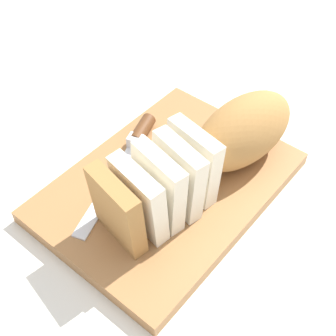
{
  "coord_description": "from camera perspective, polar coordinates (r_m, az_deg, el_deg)",
  "views": [
    {
      "loc": [
        0.34,
        0.31,
        0.55
      ],
      "look_at": [
        0.0,
        0.0,
        0.05
      ],
      "focal_mm": 49.79,
      "sensor_mm": 36.0,
      "label": 1
    }
  ],
  "objects": [
    {
      "name": "ground_plane",
      "position": [
        0.71,
        0.0,
        -2.86
      ],
      "size": [
        3.0,
        3.0,
        0.0
      ],
      "primitive_type": "plane",
      "color": "silver"
    },
    {
      "name": "cutting_board",
      "position": [
        0.71,
        0.0,
        -2.27
      ],
      "size": [
        0.39,
        0.29,
        0.02
      ],
      "primitive_type": "cube",
      "rotation": [
        0.0,
        0.0,
        0.05
      ],
      "color": "#9E6B3D",
      "rests_on": "ground_plane"
    },
    {
      "name": "bread_loaf",
      "position": [
        0.67,
        5.53,
        2.14
      ],
      "size": [
        0.35,
        0.13,
        0.11
      ],
      "rotation": [
        0.0,
        0.0,
        -0.13
      ],
      "color": "#A8753D",
      "rests_on": "cutting_board"
    },
    {
      "name": "bread_knife",
      "position": [
        0.74,
        -4.16,
        2.95
      ],
      "size": [
        0.24,
        0.11,
        0.02
      ],
      "rotation": [
        0.0,
        0.0,
        0.37
      ],
      "color": "silver",
      "rests_on": "cutting_board"
    },
    {
      "name": "crumb_near_knife",
      "position": [
        0.71,
        -1.81,
        -0.42
      ],
      "size": [
        0.0,
        0.0,
        0.0
      ],
      "primitive_type": "sphere",
      "color": "#996633",
      "rests_on": "cutting_board"
    },
    {
      "name": "crumb_near_loaf",
      "position": [
        0.68,
        5.77,
        -3.2
      ],
      "size": [
        0.01,
        0.01,
        0.01
      ],
      "primitive_type": "sphere",
      "color": "#996633",
      "rests_on": "cutting_board"
    }
  ]
}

